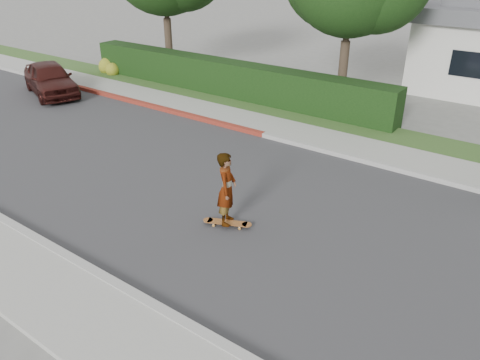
{
  "coord_description": "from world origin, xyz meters",
  "views": [
    {
      "loc": [
        9.08,
        -8.38,
        5.84
      ],
      "look_at": [
        3.44,
        -0.62,
        1.0
      ],
      "focal_mm": 35.0,
      "sensor_mm": 36.0,
      "label": 1
    }
  ],
  "objects": [
    {
      "name": "road",
      "position": [
        0.0,
        0.0,
        0.01
      ],
      "size": [
        60.0,
        8.0,
        0.01
      ],
      "primitive_type": "cube",
      "color": "#2D2D30",
      "rests_on": "ground"
    },
    {
      "name": "curb_red_section",
      "position": [
        -5.0,
        4.1,
        0.08
      ],
      "size": [
        12.0,
        0.21,
        0.15
      ],
      "primitive_type": "cube",
      "color": "maroon",
      "rests_on": "ground"
    },
    {
      "name": "skateboard",
      "position": [
        3.44,
        -1.12,
        0.1
      ],
      "size": [
        1.14,
        0.67,
        0.11
      ],
      "rotation": [
        0.0,
        0.0,
        0.42
      ],
      "color": "#C08034",
      "rests_on": "ground"
    },
    {
      "name": "car_maroon",
      "position": [
        -9.22,
        2.91,
        0.7
      ],
      "size": [
        4.41,
        3.0,
        1.39
      ],
      "primitive_type": "imported",
      "rotation": [
        0.0,
        0.0,
        1.2
      ],
      "color": "#3E1713",
      "rests_on": "ground"
    },
    {
      "name": "flowering_shrub",
      "position": [
        -10.01,
        6.74,
        0.33
      ],
      "size": [
        1.4,
        1.0,
        0.9
      ],
      "color": "#2D4C19",
      "rests_on": "ground"
    },
    {
      "name": "ground",
      "position": [
        0.0,
        0.0,
        0.0
      ],
      "size": [
        120.0,
        120.0,
        0.0
      ],
      "primitive_type": "plane",
      "color": "slate",
      "rests_on": "ground"
    },
    {
      "name": "planting_strip",
      "position": [
        0.0,
        6.6,
        0.05
      ],
      "size": [
        60.0,
        1.6,
        0.1
      ],
      "primitive_type": "cube",
      "color": "#2D4C1E",
      "rests_on": "ground"
    },
    {
      "name": "curb_far",
      "position": [
        0.0,
        4.1,
        0.07
      ],
      "size": [
        60.0,
        0.2,
        0.15
      ],
      "primitive_type": "cube",
      "color": "#9E9E99",
      "rests_on": "ground"
    },
    {
      "name": "skateboarder",
      "position": [
        3.44,
        -1.12,
        0.98
      ],
      "size": [
        0.64,
        0.75,
        1.74
      ],
      "primitive_type": "imported",
      "rotation": [
        0.0,
        0.0,
        2.01
      ],
      "color": "white",
      "rests_on": "skateboard"
    },
    {
      "name": "curb_near",
      "position": [
        0.0,
        -4.1,
        0.07
      ],
      "size": [
        60.0,
        0.2,
        0.15
      ],
      "primitive_type": "cube",
      "color": "#9E9E99",
      "rests_on": "ground"
    },
    {
      "name": "hedge",
      "position": [
        -3.0,
        7.2,
        0.75
      ],
      "size": [
        15.0,
        1.0,
        1.5
      ],
      "primitive_type": "cube",
      "color": "black",
      "rests_on": "ground"
    },
    {
      "name": "sidewalk_far",
      "position": [
        0.0,
        5.0,
        0.06
      ],
      "size": [
        60.0,
        1.6,
        0.12
      ],
      "primitive_type": "cube",
      "color": "gray",
      "rests_on": "ground"
    }
  ]
}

